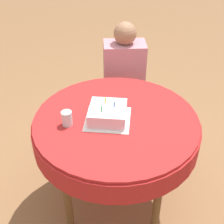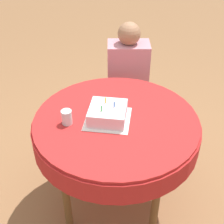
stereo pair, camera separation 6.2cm
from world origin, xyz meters
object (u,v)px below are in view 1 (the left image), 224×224
birthday_cake (108,113)px  drinking_glass (67,118)px  person (124,76)px  chair (123,89)px

birthday_cake → drinking_glass: size_ratio=2.42×
person → drinking_glass: (-0.29, -0.81, 0.16)m
person → birthday_cake: bearing=-102.5°
birthday_cake → person: bearing=85.9°
birthday_cake → drinking_glass: bearing=-162.1°
person → drinking_glass: bearing=-117.8°
birthday_cake → drinking_glass: 0.24m
person → chair: bearing=90.0°
chair → person: (0.01, -0.09, 0.18)m
chair → drinking_glass: size_ratio=9.79×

